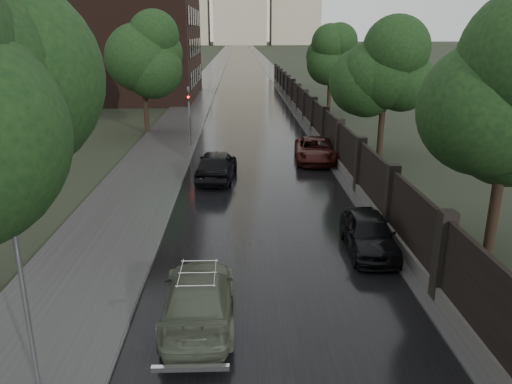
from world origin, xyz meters
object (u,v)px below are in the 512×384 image
at_px(tree_right_c, 331,59).
at_px(lamp_post, 22,279).
at_px(tree_right_a, 510,111).
at_px(car_right_near, 369,233).
at_px(tree_left_far, 143,62).
at_px(hatchback_left, 216,165).
at_px(tree_right_b, 385,75).
at_px(volga_sedan, 199,297).
at_px(traffic_light, 189,112).
at_px(car_right_far, 315,150).

distance_m(tree_right_c, lamp_post, 40.67).
bearing_deg(tree_right_a, car_right_near, 174.72).
distance_m(tree_left_far, hatchback_left, 14.50).
xyz_separation_m(tree_right_a, tree_right_b, (0.00, 14.00, 0.00)).
bearing_deg(tree_left_far, lamp_post, -84.79).
relative_size(tree_right_a, volga_sedan, 1.53).
xyz_separation_m(lamp_post, traffic_light, (1.10, 23.49, -0.27)).
distance_m(volga_sedan, car_right_near, 6.98).
bearing_deg(volga_sedan, tree_right_b, -119.88).
height_order(hatchback_left, car_right_far, hatchback_left).
height_order(tree_right_b, volga_sedan, tree_right_b).
bearing_deg(tree_right_c, tree_left_far, -147.17).
relative_size(tree_left_far, volga_sedan, 1.61).
relative_size(tree_right_b, car_right_far, 1.43).
xyz_separation_m(tree_right_b, volga_sedan, (-9.68, -17.81, -4.28)).
bearing_deg(car_right_near, tree_right_c, 84.26).
distance_m(tree_left_far, traffic_light, 6.84).
bearing_deg(tree_left_far, volga_sedan, -77.29).
relative_size(tree_right_a, traffic_light, 1.75).
bearing_deg(hatchback_left, volga_sedan, 95.28).
relative_size(tree_right_a, car_right_far, 1.43).
xyz_separation_m(lamp_post, volga_sedan, (3.22, 2.69, -2.00)).
height_order(volga_sedan, hatchback_left, hatchback_left).
bearing_deg(tree_right_c, traffic_light, -128.18).
height_order(tree_right_c, car_right_near, tree_right_c).
bearing_deg(traffic_light, tree_right_a, -55.23).
height_order(traffic_light, car_right_far, traffic_light).
height_order(tree_left_far, traffic_light, tree_left_far).
height_order(tree_left_far, car_right_near, tree_left_far).
bearing_deg(tree_right_b, hatchback_left, -155.00).
xyz_separation_m(car_right_near, car_right_far, (0.00, 12.77, 0.00)).
bearing_deg(volga_sedan, car_right_far, -109.57).
distance_m(traffic_light, hatchback_left, 7.98).
xyz_separation_m(tree_right_c, traffic_light, (-11.80, -15.01, -2.55)).
height_order(lamp_post, traffic_light, lamp_post).
bearing_deg(car_right_near, tree_right_b, 74.89).
height_order(tree_right_a, car_right_far, tree_right_a).
bearing_deg(traffic_light, car_right_far, -26.54).
distance_m(tree_left_far, volga_sedan, 26.85).
height_order(tree_left_far, tree_right_c, tree_left_far).
distance_m(tree_right_b, lamp_post, 24.33).
bearing_deg(lamp_post, traffic_light, 87.32).
bearing_deg(hatchback_left, tree_right_b, -150.03).
bearing_deg(volga_sedan, hatchback_left, -91.04).
height_order(tree_right_a, tree_right_b, same).
bearing_deg(tree_right_a, hatchback_left, 135.90).
bearing_deg(car_right_far, hatchback_left, -142.73).
xyz_separation_m(tree_left_far, tree_right_b, (15.50, -8.00, -0.29)).
height_order(tree_right_b, car_right_near, tree_right_b).
bearing_deg(tree_left_far, hatchback_left, -65.40).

